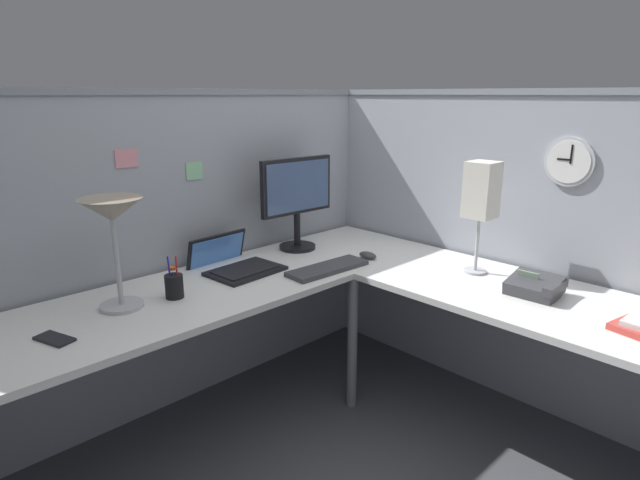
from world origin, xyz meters
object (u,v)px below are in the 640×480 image
desk_lamp_paper (481,193)px  wall_clock (570,162)px  laptop (233,263)px  desk_lamp_dome (112,219)px  monitor (297,196)px  pen_cup (174,286)px  computer_mouse (368,255)px  cell_phone (54,339)px  office_phone (536,287)px  keyboard (328,268)px

desk_lamp_paper → wall_clock: 0.40m
laptop → desk_lamp_dome: (-0.60, -0.09, 0.34)m
monitor → pen_cup: size_ratio=2.78×
monitor → computer_mouse: size_ratio=4.81×
pen_cup → wall_clock: (1.44, -1.00, 0.48)m
computer_mouse → desk_lamp_dome: 1.27m
computer_mouse → desk_lamp_dome: (-1.20, 0.27, 0.35)m
desk_lamp_dome → wall_clock: wall_clock is taller
cell_phone → desk_lamp_paper: (1.69, -0.65, 0.38)m
pen_cup → cell_phone: size_ratio=1.25×
laptop → wall_clock: wall_clock is taller
laptop → pen_cup: 0.42m
office_phone → keyboard: bearing=115.7°
desk_lamp_dome → pen_cup: size_ratio=2.47×
pen_cup → office_phone: size_ratio=0.85×
laptop → desk_lamp_paper: size_ratio=0.76×
monitor → wall_clock: size_ratio=2.27×
computer_mouse → cell_phone: size_ratio=0.72×
keyboard → wall_clock: bearing=-44.5°
keyboard → pen_cup: pen_cup is taller
desk_lamp_dome → wall_clock: (1.65, -1.05, 0.17)m
cell_phone → keyboard: bearing=-24.6°
laptop → keyboard: (0.31, -0.35, -0.01)m
computer_mouse → wall_clock: bearing=-60.2°
monitor → laptop: 0.53m
monitor → desk_lamp_paper: desk_lamp_paper is taller
laptop → desk_lamp_paper: desk_lamp_paper is taller
monitor → keyboard: 0.49m
office_phone → computer_mouse: bearing=98.3°
cell_phone → office_phone: size_ratio=0.68×
laptop → wall_clock: size_ratio=1.83×
laptop → computer_mouse: size_ratio=3.88×
keyboard → pen_cup: bearing=166.8°
laptop → office_phone: size_ratio=1.89×
monitor → desk_lamp_dome: bearing=-173.4°
pen_cup → cell_phone: (-0.50, -0.06, -0.05)m
desk_lamp_paper → cell_phone: bearing=159.0°
cell_phone → desk_lamp_dome: bearing=3.7°
office_phone → wall_clock: 0.60m
monitor → computer_mouse: monitor is taller
pen_cup → computer_mouse: bearing=-12.0°
wall_clock → computer_mouse: bearing=119.8°
cell_phone → pen_cup: bearing=-10.8°
cell_phone → laptop: bearing=-4.8°
computer_mouse → monitor: bearing=110.2°
monitor → pen_cup: 0.90m
pen_cup → keyboard: bearing=-16.0°
monitor → laptop: (-0.45, -0.03, -0.27)m
monitor → laptop: bearing=-176.3°
keyboard → office_phone: office_phone is taller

